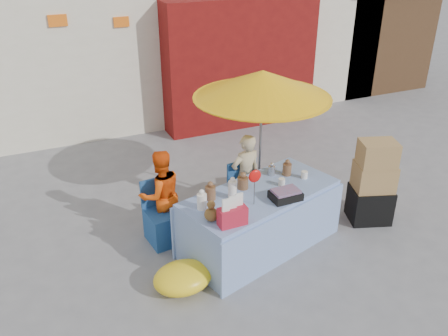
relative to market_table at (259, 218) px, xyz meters
name	(u,v)px	position (x,y,z in m)	size (l,w,h in m)	color
ground	(228,260)	(-0.51, -0.14, -0.42)	(80.00, 80.00, 0.00)	slate
market_table	(259,218)	(0.00, 0.00, 0.00)	(2.29, 1.53, 1.27)	#849CD3
chair_left	(166,223)	(-1.08, 0.62, -0.16)	(0.53, 0.52, 0.85)	navy
chair_right	(249,203)	(0.17, 0.62, -0.16)	(0.53, 0.52, 0.85)	navy
vendor_orange	(161,195)	(-1.08, 0.76, 0.21)	(0.61, 0.48, 1.25)	#F14F0C
vendor_beige	(246,176)	(0.17, 0.76, 0.22)	(0.46, 0.30, 1.27)	#C2B089
umbrella	(262,85)	(0.47, 0.91, 1.48)	(1.90, 1.90, 2.09)	gray
box_stack	(373,185)	(1.74, -0.10, 0.15)	(0.68, 0.61, 1.24)	black
tarp_bundle	(183,278)	(-1.21, -0.40, -0.26)	(0.70, 0.56, 0.31)	yellow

